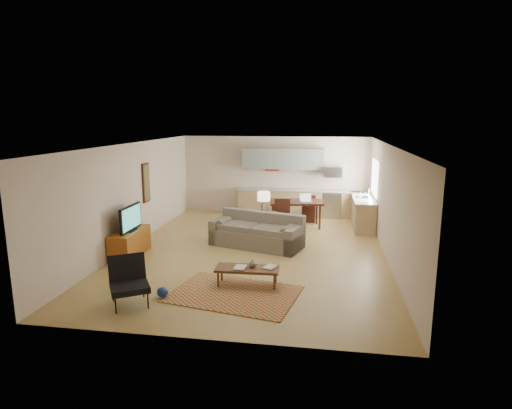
% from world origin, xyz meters
% --- Properties ---
extents(room, '(9.00, 9.00, 9.00)m').
position_xyz_m(room, '(0.00, 0.00, 1.35)').
color(room, '#9D7F43').
rests_on(room, ground).
extents(kitchen_counter_back, '(4.26, 0.64, 0.92)m').
position_xyz_m(kitchen_counter_back, '(0.90, 4.18, 0.46)').
color(kitchen_counter_back, '#A3865A').
rests_on(kitchen_counter_back, ground).
extents(kitchen_counter_right, '(0.64, 2.26, 0.92)m').
position_xyz_m(kitchen_counter_right, '(2.93, 3.00, 0.46)').
color(kitchen_counter_right, '#A3865A').
rests_on(kitchen_counter_right, ground).
extents(kitchen_range, '(0.62, 0.62, 0.90)m').
position_xyz_m(kitchen_range, '(2.00, 4.18, 0.45)').
color(kitchen_range, '#A5A8AD').
rests_on(kitchen_range, ground).
extents(kitchen_microwave, '(0.62, 0.40, 0.35)m').
position_xyz_m(kitchen_microwave, '(2.00, 4.20, 1.55)').
color(kitchen_microwave, '#A5A8AD').
rests_on(kitchen_microwave, room).
extents(upper_cabinets, '(2.80, 0.34, 0.70)m').
position_xyz_m(upper_cabinets, '(0.30, 4.33, 1.95)').
color(upper_cabinets, gray).
rests_on(upper_cabinets, room).
extents(window_right, '(0.02, 1.40, 1.05)m').
position_xyz_m(window_right, '(3.23, 3.00, 1.55)').
color(window_right, white).
rests_on(window_right, room).
extents(wall_art_left, '(0.06, 0.42, 1.10)m').
position_xyz_m(wall_art_left, '(-3.21, 0.90, 1.55)').
color(wall_art_left, olive).
rests_on(wall_art_left, room).
extents(triptych, '(1.70, 0.04, 0.50)m').
position_xyz_m(triptych, '(-0.10, 4.47, 1.75)').
color(triptych, beige).
rests_on(triptych, room).
extents(rug, '(2.65, 2.07, 0.02)m').
position_xyz_m(rug, '(0.06, -2.75, 0.01)').
color(rug, brown).
rests_on(rug, floor).
extents(sofa, '(2.70, 1.78, 0.87)m').
position_xyz_m(sofa, '(-0.00, 0.40, 0.43)').
color(sofa, '#64594C').
rests_on(sofa, floor).
extents(coffee_table, '(1.31, 0.56, 0.39)m').
position_xyz_m(coffee_table, '(0.23, -2.28, 0.19)').
color(coffee_table, '#472B14').
rests_on(coffee_table, floor).
extents(book_a, '(0.25, 0.32, 0.03)m').
position_xyz_m(book_a, '(-0.02, -2.34, 0.40)').
color(book_a, maroon).
rests_on(book_a, coffee_table).
extents(book_b, '(0.41, 0.44, 0.02)m').
position_xyz_m(book_b, '(0.59, -2.17, 0.39)').
color(book_b, navy).
rests_on(book_b, coffee_table).
extents(vase, '(0.18, 0.18, 0.17)m').
position_xyz_m(vase, '(0.33, -2.23, 0.47)').
color(vase, black).
rests_on(vase, coffee_table).
extents(armchair, '(1.06, 1.06, 0.88)m').
position_xyz_m(armchair, '(-1.70, -3.52, 0.44)').
color(armchair, black).
rests_on(armchair, floor).
extents(tv_credenza, '(0.53, 1.37, 0.63)m').
position_xyz_m(tv_credenza, '(-2.97, -0.82, 0.32)').
color(tv_credenza, brown).
rests_on(tv_credenza, floor).
extents(tv, '(0.11, 1.05, 0.63)m').
position_xyz_m(tv, '(-2.91, -0.82, 0.95)').
color(tv, black).
rests_on(tv, tv_credenza).
extents(console_table, '(0.74, 0.62, 0.73)m').
position_xyz_m(console_table, '(0.05, 1.38, 0.37)').
color(console_table, black).
rests_on(console_table, floor).
extents(table_lamp, '(0.42, 0.42, 0.58)m').
position_xyz_m(table_lamp, '(0.05, 1.38, 1.02)').
color(table_lamp, beige).
rests_on(table_lamp, console_table).
extents(dining_table, '(1.73, 1.16, 0.81)m').
position_xyz_m(dining_table, '(0.88, 2.64, 0.41)').
color(dining_table, black).
rests_on(dining_table, floor).
extents(dining_chair_near, '(0.48, 0.50, 0.99)m').
position_xyz_m(dining_chair_near, '(0.51, 1.88, 0.49)').
color(dining_chair_near, black).
rests_on(dining_chair_near, floor).
extents(dining_chair_far, '(0.44, 0.46, 0.92)m').
position_xyz_m(dining_chair_far, '(1.25, 3.41, 0.46)').
color(dining_chair_far, black).
rests_on(dining_chair_far, floor).
extents(laptop, '(0.40, 0.35, 0.26)m').
position_xyz_m(laptop, '(1.20, 2.54, 0.94)').
color(laptop, '#A5A8AD').
rests_on(laptop, dining_table).
extents(soap_bottle, '(0.09, 0.09, 0.19)m').
position_xyz_m(soap_bottle, '(2.83, 2.91, 1.02)').
color(soap_bottle, beige).
rests_on(soap_bottle, kitchen_counter_right).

